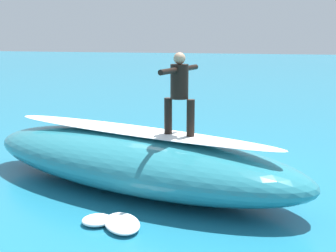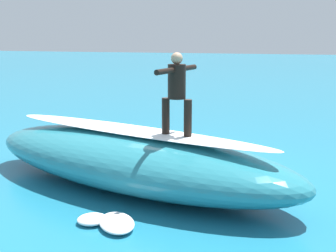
% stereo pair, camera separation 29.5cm
% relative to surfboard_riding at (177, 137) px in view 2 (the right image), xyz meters
% --- Properties ---
extents(ground_plane, '(120.00, 120.00, 0.00)m').
position_rel_surfboard_riding_xyz_m(ground_plane, '(0.44, -2.05, -1.22)').
color(ground_plane, teal).
extents(wave_crest, '(8.05, 4.81, 1.19)m').
position_rel_surfboard_riding_xyz_m(wave_crest, '(1.03, -0.35, -0.63)').
color(wave_crest, teal).
rests_on(wave_crest, ground_plane).
extents(wave_foam_lip, '(6.44, 2.91, 0.08)m').
position_rel_surfboard_riding_xyz_m(wave_foam_lip, '(1.03, -0.35, 0.01)').
color(wave_foam_lip, white).
rests_on(wave_foam_lip, wave_crest).
extents(surfboard_riding, '(2.10, 1.02, 0.06)m').
position_rel_surfboard_riding_xyz_m(surfboard_riding, '(0.00, 0.00, 0.00)').
color(surfboard_riding, silver).
rests_on(surfboard_riding, wave_crest).
extents(surfer_riding, '(0.62, 1.49, 1.60)m').
position_rel_surfboard_riding_xyz_m(surfer_riding, '(0.00, 0.00, 0.96)').
color(surfer_riding, black).
rests_on(surfer_riding, surfboard_riding).
extents(surfboard_paddling, '(1.48, 2.02, 0.10)m').
position_rel_surfboard_riding_xyz_m(surfboard_paddling, '(1.26, -3.42, -1.17)').
color(surfboard_paddling, silver).
rests_on(surfboard_paddling, ground_plane).
extents(surfer_paddling, '(0.95, 1.43, 0.28)m').
position_rel_surfboard_riding_xyz_m(surfer_paddling, '(1.20, -3.32, -1.00)').
color(surfer_paddling, black).
rests_on(surfer_paddling, surfboard_paddling).
extents(foam_patch_near, '(0.72, 0.72, 0.15)m').
position_rel_surfboard_riding_xyz_m(foam_patch_near, '(1.08, 1.64, -1.15)').
color(foam_patch_near, white).
rests_on(foam_patch_near, ground_plane).
extents(foam_patch_mid, '(0.97, 1.09, 0.16)m').
position_rel_surfboard_riding_xyz_m(foam_patch_mid, '(0.62, 1.68, -1.14)').
color(foam_patch_mid, white).
rests_on(foam_patch_mid, ground_plane).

